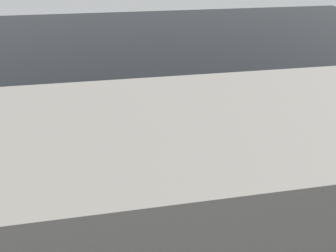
# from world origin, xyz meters

# --- Properties ---
(ground_plane) EXTENTS (60.00, 60.00, 0.00)m
(ground_plane) POSITION_xyz_m (0.00, 0.00, 0.00)
(ground_plane) COLOR black
(kerb_strip) EXTENTS (24.00, 3.20, 0.04)m
(kerb_strip) POSITION_xyz_m (0.00, 4.20, 0.02)
(kerb_strip) COLOR gray
(kerb_strip) RESTS_ON ground
(moving_hatchback) EXTENTS (4.16, 2.45, 2.06)m
(moving_hatchback) POSITION_xyz_m (0.70, 0.34, 1.03)
(moving_hatchback) COLOR orange
(moving_hatchback) RESTS_ON ground
(parked_sedan) EXTENTS (4.52, 2.41, 1.98)m
(parked_sedan) POSITION_xyz_m (-5.78, 1.07, 1.00)
(parked_sedan) COLOR #474C51
(parked_sedan) RESTS_ON ground
(fire_hydrant) EXTENTS (0.42, 0.31, 0.80)m
(fire_hydrant) POSITION_xyz_m (3.09, 3.05, 0.40)
(fire_hydrant) COLOR red
(fire_hydrant) RESTS_ON ground
(pedestrian) EXTENTS (0.25, 0.57, 1.62)m
(pedestrian) POSITION_xyz_m (4.08, 3.07, 0.96)
(pedestrian) COLOR silver
(pedestrian) RESTS_ON ground
(metal_railing) EXTENTS (7.03, 0.04, 1.05)m
(metal_railing) POSITION_xyz_m (-0.65, 6.19, 0.71)
(metal_railing) COLOR #B7BABF
(metal_railing) RESTS_ON ground
(sign_post) EXTENTS (0.07, 0.44, 2.40)m
(sign_post) POSITION_xyz_m (4.40, 4.42, 1.58)
(sign_post) COLOR #4C4C51
(sign_post) RESTS_ON ground
(puddle_patch) EXTENTS (4.00, 4.00, 0.01)m
(puddle_patch) POSITION_xyz_m (0.30, 0.37, 0.00)
(puddle_patch) COLOR black
(puddle_patch) RESTS_ON ground
(building_block) EXTENTS (14.13, 2.40, 6.45)m
(building_block) POSITION_xyz_m (1.67, 9.83, 3.23)
(building_block) COLOR gray
(building_block) RESTS_ON ground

